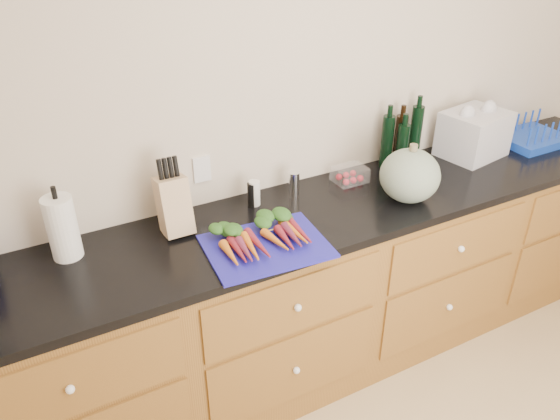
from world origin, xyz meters
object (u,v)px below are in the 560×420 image
cutting_board (266,246)px  carrots (261,235)px  knife_block (174,205)px  dish_rack (532,136)px  paper_towel (62,228)px  squash (410,176)px  tomato_box (350,174)px

cutting_board → carrots: (0.00, 0.04, 0.03)m
carrots → cutting_board: bearing=-90.0°
knife_block → dish_rack: bearing=-1.6°
carrots → paper_towel: 0.78m
squash → knife_block: size_ratio=1.13×
knife_block → tomato_box: bearing=1.9°
cutting_board → paper_towel: (-0.72, 0.32, 0.12)m
carrots → squash: bearing=0.2°
dish_rack → tomato_box: bearing=175.7°
paper_towel → knife_block: size_ratio=1.07×
paper_towel → dish_rack: paper_towel is taller
cutting_board → paper_towel: 0.80m
cutting_board → tomato_box: size_ratio=3.08×
carrots → tomato_box: (0.64, 0.29, 0.00)m
carrots → dish_rack: (1.84, 0.20, 0.00)m
cutting_board → squash: 0.78m
paper_towel → dish_rack: 2.56m
knife_block → squash: bearing=-13.6°
cutting_board → carrots: size_ratio=1.26×
dish_rack → knife_block: bearing=178.4°
squash → carrots: bearing=-179.8°
carrots → tomato_box: 0.70m
paper_towel → tomato_box: (1.36, 0.01, -0.09)m
paper_towel → dish_rack: size_ratio=0.71×
carrots → paper_towel: bearing=159.0°
paper_towel → tomato_box: size_ratio=1.66×
squash → tomato_box: squash is taller
cutting_board → dish_rack: bearing=7.4°
squash → dish_rack: 1.09m
cutting_board → squash: size_ratio=1.75×
carrots → paper_towel: (-0.72, 0.28, 0.10)m
paper_towel → dish_rack: bearing=-1.8°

